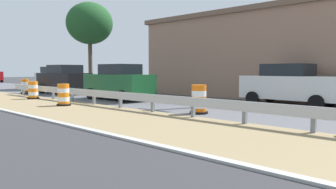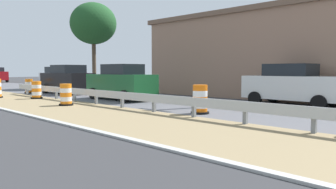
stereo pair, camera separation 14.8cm
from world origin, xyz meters
name	(u,v)px [view 1 (the left image)]	position (x,y,z in m)	size (l,w,h in m)	color
traffic_barrel_close	(199,101)	(3.49, 10.20, 0.50)	(0.70, 0.70, 1.10)	orange
traffic_barrel_mid	(64,96)	(1.35, 16.47, 0.46)	(0.66, 0.66, 1.02)	orange
traffic_barrel_far	(33,91)	(1.89, 20.91, 0.46)	(0.65, 0.65, 1.01)	orange
traffic_barrel_farther	(25,87)	(3.37, 25.51, 0.46)	(0.63, 0.63, 1.02)	orange
car_lead_near_lane	(118,82)	(4.89, 16.87, 0.99)	(1.95, 4.38, 1.98)	#195128
car_trailing_near_lane	(55,77)	(8.27, 30.53, 0.98)	(2.19, 4.70, 1.96)	silver
car_lead_far_lane	(64,79)	(5.13, 23.27, 1.01)	(2.20, 4.30, 2.01)	black
car_mid_far_lane	(291,85)	(8.56, 8.73, 0.98)	(2.12, 4.48, 1.95)	silver
roadside_shop_near	(260,55)	(12.98, 12.55, 2.61)	(6.61, 14.65, 5.21)	#93705B
utility_pole_near	(296,9)	(10.50, 9.36, 4.78)	(0.24, 1.80, 9.24)	brown
tree_roadside	(90,24)	(10.26, 27.77, 5.83)	(4.15, 4.15, 7.73)	#4C3D2D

